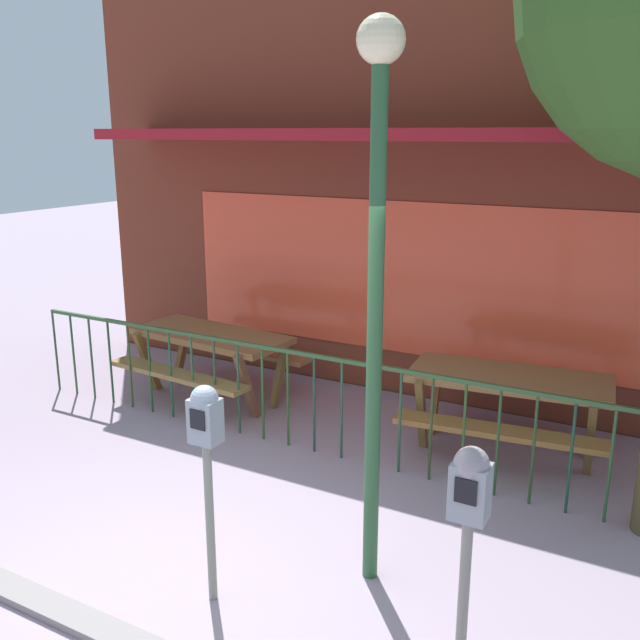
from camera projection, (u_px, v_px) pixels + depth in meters
ground at (175, 580)px, 4.72m from camera, size 40.00×40.00×0.00m
pub_storefront at (416, 187)px, 7.68m from camera, size 8.51×1.45×4.66m
patio_fence_front at (328, 388)px, 6.39m from camera, size 7.17×0.04×0.97m
picnic_table_left at (212, 347)px, 7.80m from camera, size 1.91×1.51×0.79m
picnic_table_right at (508, 391)px, 6.44m from camera, size 1.94×1.55×0.79m
parking_meter_near at (469, 513)px, 3.35m from camera, size 0.18×0.17×1.50m
parking_meter_far at (206, 437)px, 4.24m from camera, size 0.18×0.17×1.46m
street_lamp at (377, 230)px, 4.16m from camera, size 0.28×0.28×3.56m
curb_edge at (106, 636)px, 4.19m from camera, size 11.92×0.20×0.11m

